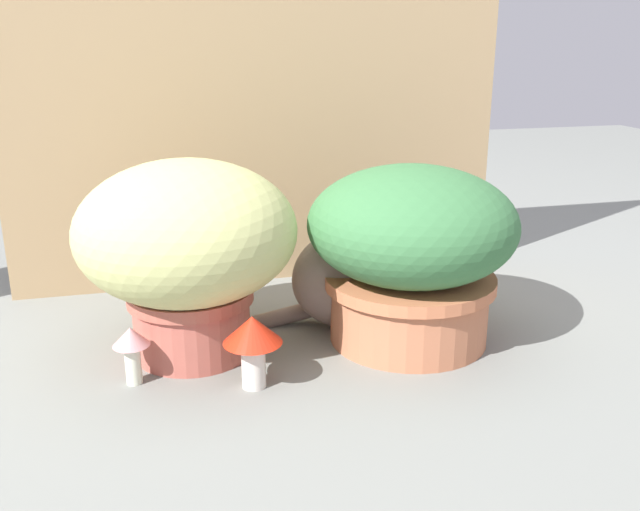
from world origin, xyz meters
TOP-DOWN VIEW (x-y plane):
  - ground_plane at (0.00, 0.00)m, footprint 6.00×6.00m
  - cardboard_backdrop at (0.07, 0.51)m, footprint 1.21×0.03m
  - grass_planter at (-0.13, 0.11)m, footprint 0.42×0.42m
  - leafy_planter at (0.30, 0.07)m, footprint 0.41×0.41m
  - cat at (0.22, 0.16)m, footprint 0.37×0.17m
  - mushroom_ornament_red at (-0.04, -0.06)m, footprint 0.11×0.11m
  - mushroom_ornament_pink at (-0.25, 0.01)m, footprint 0.07×0.07m

SIDE VIEW (x-z plane):
  - ground_plane at x=0.00m, z-range 0.00..0.00m
  - mushroom_ornament_pink at x=-0.25m, z-range 0.02..0.13m
  - mushroom_ornament_red at x=-0.04m, z-range 0.03..0.16m
  - cat at x=0.22m, z-range -0.04..0.28m
  - leafy_planter at x=0.30m, z-range 0.01..0.37m
  - grass_planter at x=-0.13m, z-range 0.03..0.41m
  - cardboard_backdrop at x=0.07m, z-range 0.00..0.97m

